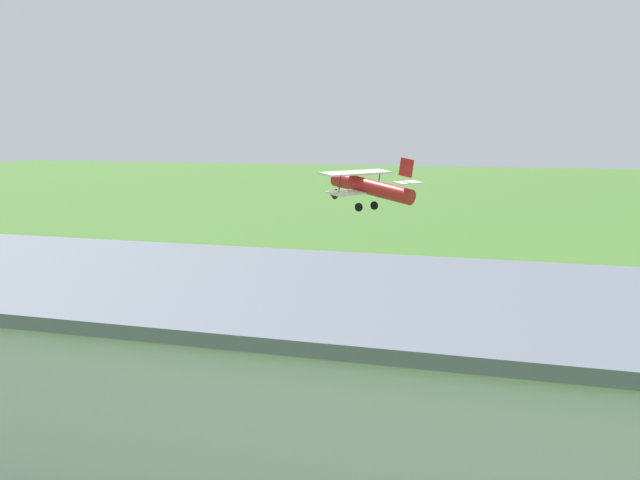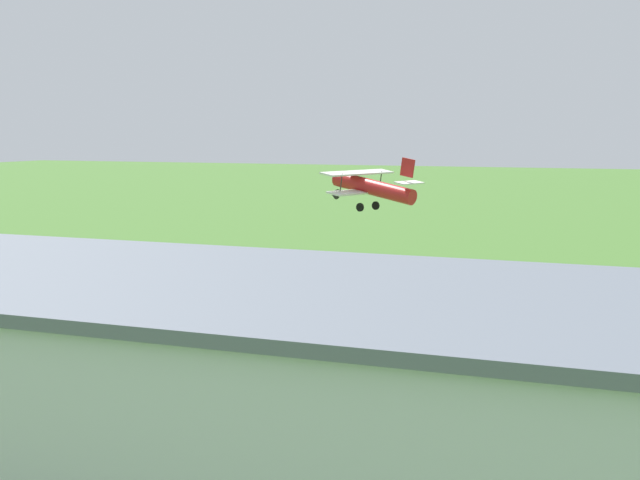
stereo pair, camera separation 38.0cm
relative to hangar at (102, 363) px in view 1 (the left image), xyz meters
name	(u,v)px [view 1 (the left image)]	position (x,y,z in m)	size (l,w,h in m)	color
ground_plane	(445,284)	(-3.19, -35.71, -3.13)	(400.00, 400.00, 0.00)	#3D6628
hangar	(102,363)	(0.00, 0.00, 0.00)	(40.69, 13.63, 6.25)	silver
biplane	(369,187)	(3.15, -37.92, 3.42)	(8.09, 7.65, 4.05)	#B21E1E
person_watching_takeoff	(620,357)	(-15.51, -16.15, -2.34)	(0.43, 0.43, 1.61)	navy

